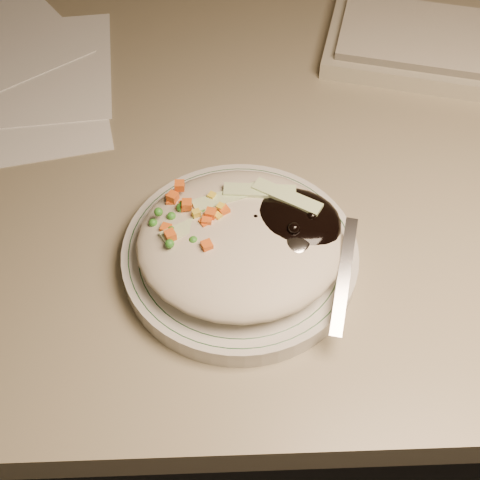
{
  "coord_description": "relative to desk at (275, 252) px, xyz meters",
  "views": [
    {
      "loc": [
        -0.07,
        0.84,
        1.27
      ],
      "look_at": [
        -0.05,
        1.22,
        0.78
      ],
      "focal_mm": 50.0,
      "sensor_mm": 36.0,
      "label": 1
    }
  ],
  "objects": [
    {
      "name": "plate",
      "position": [
        -0.05,
        -0.16,
        0.21
      ],
      "size": [
        0.23,
        0.23,
        0.02
      ],
      "primitive_type": "cylinder",
      "color": "silver",
      "rests_on": "desk"
    },
    {
      "name": "meal",
      "position": [
        -0.05,
        -0.16,
        0.24
      ],
      "size": [
        0.21,
        0.19,
        0.05
      ],
      "color": "#AFA58E",
      "rests_on": "plate"
    },
    {
      "name": "desk",
      "position": [
        0.0,
        0.0,
        0.0
      ],
      "size": [
        1.4,
        0.7,
        0.74
      ],
      "color": "gray",
      "rests_on": "ground"
    },
    {
      "name": "plate_rim",
      "position": [
        -0.05,
        -0.16,
        0.22
      ],
      "size": [
        0.21,
        0.21,
        0.0
      ],
      "color": "#144723",
      "rests_on": "plate"
    }
  ]
}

